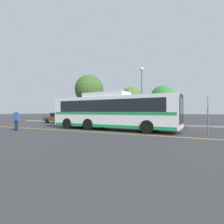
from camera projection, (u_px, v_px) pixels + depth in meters
name	position (u px, v px, depth m)	size (l,w,h in m)	color
ground_plane	(109.00, 130.00, 15.67)	(220.00, 220.00, 0.00)	#38383A
lane_strip_0	(100.00, 132.00, 13.53)	(0.20, 31.56, 0.01)	gold
curb_strip	(136.00, 124.00, 21.65)	(39.56, 0.36, 0.15)	#99999E
transit_bus	(112.00, 111.00, 15.52)	(11.98, 3.16, 3.33)	silver
parked_car_0	(58.00, 118.00, 24.66)	(4.37, 2.00, 1.45)	#4C3823
parked_car_1	(99.00, 119.00, 21.93)	(4.10, 2.07, 1.42)	silver
pedestrian_0	(16.00, 119.00, 14.66)	(0.45, 0.29, 1.76)	#191E38
bus_stop_sign	(208.00, 111.00, 11.38)	(0.07, 0.40, 2.59)	#59595E
street_lamp	(142.00, 86.00, 22.12)	(0.44, 0.44, 7.24)	#59595E
tree_0	(163.00, 98.00, 24.80)	(3.53, 3.53, 5.36)	#513823
tree_1	(131.00, 99.00, 25.67)	(3.43, 3.43, 5.27)	#513823
tree_2	(89.00, 89.00, 30.21)	(4.95, 4.95, 7.99)	#513823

